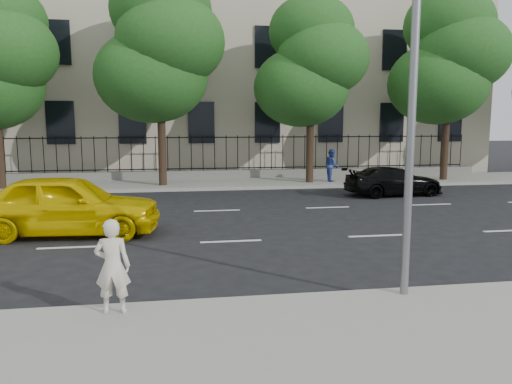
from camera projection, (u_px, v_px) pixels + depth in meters
ground at (244, 270)px, 10.55m from camera, size 120.00×120.00×0.00m
near_sidewalk at (284, 352)px, 6.63m from camera, size 60.00×4.00×0.15m
far_sidewalk at (205, 184)px, 24.22m from camera, size 60.00×4.00×0.15m
lane_markings at (223, 224)px, 15.19m from camera, size 49.60×4.62×0.01m
masonry_building at (195, 27)px, 31.68m from camera, size 34.60×12.11×18.50m
iron_fence at (203, 169)px, 25.80m from camera, size 30.00×0.50×2.20m
street_light at (402, 1)px, 8.47m from camera, size 0.25×3.32×8.05m
tree_c at (160, 46)px, 22.38m from camera, size 5.89×5.50×9.80m
tree_d at (311, 62)px, 23.56m from camera, size 5.34×4.94×8.84m
tree_e at (449, 57)px, 24.60m from camera, size 5.71×5.31×9.46m
yellow_taxi at (67, 205)px, 13.57m from camera, size 5.11×2.36×1.70m
black_sedan at (394, 181)px, 20.86m from camera, size 4.28×2.04×1.20m
woman_near at (113, 266)px, 7.70m from camera, size 0.57×0.39×1.50m
pedestrian_far at (332, 165)px, 24.42m from camera, size 0.65×0.81×1.59m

